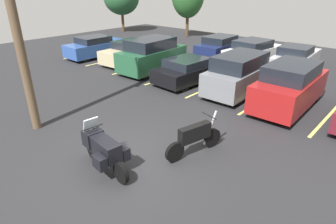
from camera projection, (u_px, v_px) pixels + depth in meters
name	position (u px, v px, depth m)	size (l,w,h in m)	color
ground	(123.00, 161.00, 8.71)	(44.00, 44.00, 0.10)	#262628
motorcycle_touring	(103.00, 149.00, 8.03)	(2.12, 1.01, 1.42)	black
motorcycle_second	(195.00, 137.00, 8.80)	(0.73, 2.13, 1.28)	black
parking_stripes	(237.00, 92.00, 14.05)	(25.14, 4.65, 0.01)	#EAE066
car_blue	(96.00, 47.00, 20.41)	(1.81, 4.40, 1.47)	#2D519E
car_champagne	(132.00, 52.00, 18.91)	(2.03, 4.51, 1.48)	#C1B289
car_green	(152.00, 55.00, 16.99)	(2.18, 4.46, 1.98)	#235638
car_black	(190.00, 70.00, 15.30)	(2.08, 4.47, 1.32)	black
car_grey	(240.00, 74.00, 13.60)	(1.93, 4.36, 1.92)	slate
car_red	(290.00, 86.00, 11.96)	(1.94, 4.57, 1.96)	maroon
car_far_navy	(221.00, 46.00, 20.89)	(2.05, 4.72, 1.43)	navy
car_far_white	(253.00, 52.00, 18.90)	(2.31, 4.74, 1.53)	white
car_far_silver	(296.00, 58.00, 17.21)	(2.07, 4.67, 1.55)	#B7B7BC
utility_pole	(10.00, 3.00, 8.82)	(0.83, 1.70, 8.50)	brown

